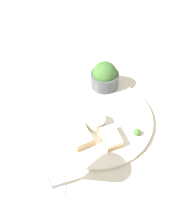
{
  "coord_description": "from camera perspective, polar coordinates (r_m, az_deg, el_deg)",
  "views": [
    {
      "loc": [
        0.38,
        -0.18,
        0.52
      ],
      "look_at": [
        0.0,
        0.0,
        0.03
      ],
      "focal_mm": 35.0,
      "sensor_mm": 36.0,
      "label": 1
    }
  ],
  "objects": [
    {
      "name": "ground_plane",
      "position": [
        0.67,
        0.0,
        -1.9
      ],
      "size": [
        4.0,
        4.0,
        0.0
      ],
      "primitive_type": "plane",
      "color": "beige"
    },
    {
      "name": "dinner_plate",
      "position": [
        0.66,
        0.0,
        -1.52
      ],
      "size": [
        0.34,
        0.34,
        0.01
      ],
      "color": "silver",
      "rests_on": "ground_plane"
    },
    {
      "name": "salad_bowl",
      "position": [
        0.73,
        2.29,
        9.28
      ],
      "size": [
        0.09,
        0.09,
        0.09
      ],
      "color": "#4C5156",
      "rests_on": "dinner_plate"
    },
    {
      "name": "sauce_ramekin",
      "position": [
        0.62,
        0.05,
        -2.48
      ],
      "size": [
        0.05,
        0.05,
        0.03
      ],
      "color": "white",
      "rests_on": "dinner_plate"
    },
    {
      "name": "cheese_toast_near",
      "position": [
        0.6,
        -4.3,
        -6.07
      ],
      "size": [
        0.08,
        0.06,
        0.03
      ],
      "color": "tan",
      "rests_on": "dinner_plate"
    },
    {
      "name": "cheese_toast_far",
      "position": [
        0.59,
        3.78,
        -6.7
      ],
      "size": [
        0.07,
        0.05,
        0.03
      ],
      "color": "tan",
      "rests_on": "dinner_plate"
    },
    {
      "name": "wine_glass",
      "position": [
        0.47,
        -13.56,
        -13.7
      ],
      "size": [
        0.08,
        0.08,
        0.17
      ],
      "color": "silver",
      "rests_on": "ground_plane"
    },
    {
      "name": "garnish",
      "position": [
        0.62,
        10.72,
        -5.22
      ],
      "size": [
        0.02,
        0.02,
        0.02
      ],
      "color": "#477533",
      "rests_on": "dinner_plate"
    }
  ]
}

